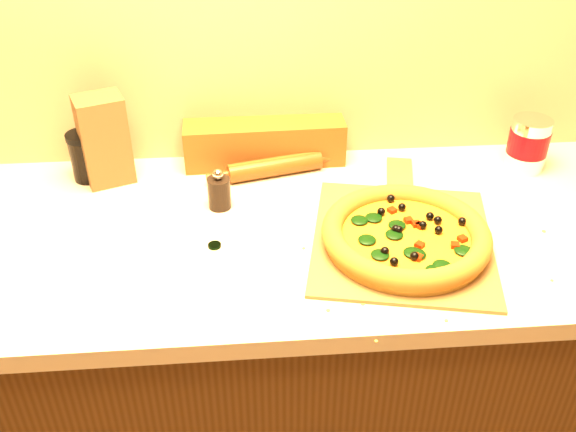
{
  "coord_description": "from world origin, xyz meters",
  "views": [
    {
      "loc": [
        -0.03,
        0.3,
        1.69
      ],
      "look_at": [
        0.06,
        1.38,
        0.96
      ],
      "focal_mm": 40.0,
      "sensor_mm": 36.0,
      "label": 1
    }
  ],
  "objects_px": {
    "coffee_canister": "(528,143)",
    "rolling_pin": "(275,167)",
    "pizza": "(406,235)",
    "dark_jar": "(86,156)",
    "pizza_peel": "(402,235)",
    "pepper_grinder": "(219,192)"
  },
  "relations": [
    {
      "from": "pizza",
      "to": "dark_jar",
      "type": "bearing_deg",
      "value": 154.3
    },
    {
      "from": "rolling_pin",
      "to": "pizza_peel",
      "type": "bearing_deg",
      "value": -47.96
    },
    {
      "from": "rolling_pin",
      "to": "dark_jar",
      "type": "height_order",
      "value": "dark_jar"
    },
    {
      "from": "dark_jar",
      "to": "pizza_peel",
      "type": "bearing_deg",
      "value": -23.12
    },
    {
      "from": "pepper_grinder",
      "to": "dark_jar",
      "type": "xyz_separation_m",
      "value": [
        -0.31,
        0.15,
        0.02
      ]
    },
    {
      "from": "rolling_pin",
      "to": "dark_jar",
      "type": "distance_m",
      "value": 0.45
    },
    {
      "from": "rolling_pin",
      "to": "coffee_canister",
      "type": "distance_m",
      "value": 0.61
    },
    {
      "from": "pepper_grinder",
      "to": "coffee_canister",
      "type": "relative_size",
      "value": 0.74
    },
    {
      "from": "pizza_peel",
      "to": "rolling_pin",
      "type": "xyz_separation_m",
      "value": [
        -0.25,
        0.28,
        0.02
      ]
    },
    {
      "from": "pizza_peel",
      "to": "pizza",
      "type": "distance_m",
      "value": 0.04
    },
    {
      "from": "rolling_pin",
      "to": "coffee_canister",
      "type": "height_order",
      "value": "coffee_canister"
    },
    {
      "from": "rolling_pin",
      "to": "coffee_canister",
      "type": "bearing_deg",
      "value": -1.36
    },
    {
      "from": "pizza",
      "to": "coffee_canister",
      "type": "relative_size",
      "value": 2.62
    },
    {
      "from": "pizza",
      "to": "pepper_grinder",
      "type": "relative_size",
      "value": 3.54
    },
    {
      "from": "pizza_peel",
      "to": "coffee_canister",
      "type": "bearing_deg",
      "value": 47.49
    },
    {
      "from": "rolling_pin",
      "to": "coffee_canister",
      "type": "xyz_separation_m",
      "value": [
        0.61,
        -0.01,
        0.04
      ]
    },
    {
      "from": "pepper_grinder",
      "to": "dark_jar",
      "type": "relative_size",
      "value": 0.81
    },
    {
      "from": "pizza_peel",
      "to": "pepper_grinder",
      "type": "height_order",
      "value": "pepper_grinder"
    },
    {
      "from": "pizza",
      "to": "rolling_pin",
      "type": "xyz_separation_m",
      "value": [
        -0.25,
        0.31,
        -0.01
      ]
    },
    {
      "from": "pizza_peel",
      "to": "pepper_grinder",
      "type": "relative_size",
      "value": 5.99
    },
    {
      "from": "coffee_canister",
      "to": "rolling_pin",
      "type": "bearing_deg",
      "value": 178.64
    },
    {
      "from": "pizza",
      "to": "pepper_grinder",
      "type": "bearing_deg",
      "value": 154.27
    }
  ]
}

